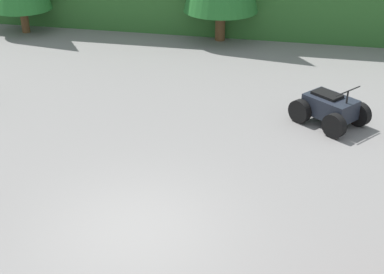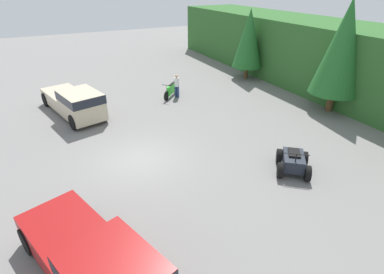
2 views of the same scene
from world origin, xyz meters
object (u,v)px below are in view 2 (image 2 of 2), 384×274
(pickup_truck_second, at_px, (75,101))
(rider_person, at_px, (177,85))
(pickup_truck_red, at_px, (96,264))
(dirt_bike, at_px, (171,90))
(quad_atv, at_px, (293,162))

(pickup_truck_second, height_order, rider_person, pickup_truck_second)
(pickup_truck_red, height_order, rider_person, pickup_truck_red)
(pickup_truck_red, height_order, dirt_bike, pickup_truck_red)
(pickup_truck_red, xyz_separation_m, pickup_truck_second, (-12.52, 1.05, 0.00))
(pickup_truck_red, height_order, quad_atv, pickup_truck_red)
(pickup_truck_red, relative_size, dirt_bike, 3.10)
(dirt_bike, bearing_deg, pickup_truck_red, 13.93)
(dirt_bike, bearing_deg, pickup_truck_second, -40.50)
(quad_atv, bearing_deg, dirt_bike, -135.63)
(quad_atv, height_order, rider_person, rider_person)
(pickup_truck_red, bearing_deg, dirt_bike, 130.85)
(pickup_truck_second, bearing_deg, quad_atv, 21.52)
(pickup_truck_second, relative_size, quad_atv, 2.71)
(pickup_truck_second, distance_m, rider_person, 6.88)
(rider_person, bearing_deg, quad_atv, 57.59)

